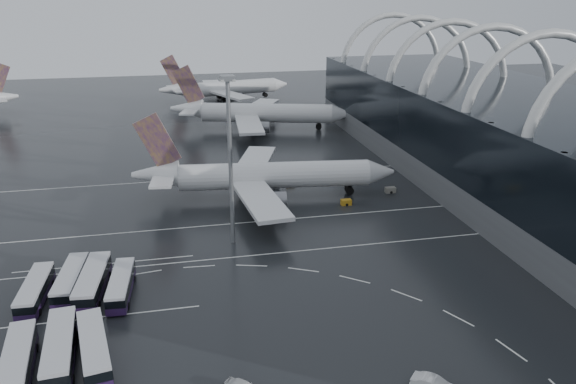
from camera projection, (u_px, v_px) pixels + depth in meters
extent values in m
plane|color=black|center=(252.00, 250.00, 95.04)|extent=(420.00, 420.00, 0.00)
cube|color=#57595C|center=(514.00, 173.00, 124.68)|extent=(42.00, 160.00, 6.00)
cube|color=black|center=(520.00, 129.00, 121.25)|extent=(42.00, 160.00, 14.00)
torus|color=silver|center=(539.00, 118.00, 108.64)|extent=(33.80, 1.80, 33.80)
torus|color=silver|center=(487.00, 100.00, 126.09)|extent=(33.80, 1.80, 33.80)
torus|color=silver|center=(447.00, 87.00, 143.53)|extent=(33.80, 1.80, 33.80)
torus|color=silver|center=(416.00, 76.00, 160.97)|extent=(33.80, 1.80, 33.80)
torus|color=silver|center=(391.00, 67.00, 178.42)|extent=(33.80, 1.80, 33.80)
cube|color=white|center=(254.00, 255.00, 93.20)|extent=(120.00, 0.25, 0.01)
cube|color=white|center=(243.00, 223.00, 106.06)|extent=(120.00, 0.25, 0.01)
cube|color=white|center=(226.00, 177.00, 131.76)|extent=(120.00, 0.25, 0.01)
cube|color=white|center=(95.00, 318.00, 75.59)|extent=(28.00, 0.25, 0.01)
cube|color=white|center=(105.00, 264.00, 90.28)|extent=(28.00, 0.25, 0.01)
cylinder|color=silver|center=(275.00, 175.00, 117.63)|extent=(40.02, 10.09, 5.51)
cone|color=silver|center=(380.00, 172.00, 119.67)|extent=(6.30, 6.13, 5.51)
cone|color=silver|center=(155.00, 174.00, 115.09)|extent=(10.07, 6.57, 5.51)
cube|color=#371762|center=(157.00, 141.00, 112.76)|extent=(9.15, 1.63, 11.67)
cube|color=silver|center=(165.00, 174.00, 115.26)|extent=(6.23, 17.47, 0.47)
cube|color=silver|center=(259.00, 198.00, 106.39)|extent=(8.81, 24.25, 0.76)
cube|color=silver|center=(254.00, 162.00, 128.58)|extent=(13.90, 24.61, 0.76)
cylinder|color=slate|center=(273.00, 200.00, 110.34)|extent=(5.56, 3.81, 3.23)
cylinder|color=slate|center=(268.00, 173.00, 126.31)|extent=(5.56, 3.81, 3.23)
cube|color=black|center=(257.00, 193.00, 118.59)|extent=(12.02, 7.36, 2.09)
cylinder|color=silver|center=(267.00, 113.00, 174.63)|extent=(40.51, 16.72, 5.82)
cone|color=silver|center=(342.00, 114.00, 173.20)|extent=(7.39, 7.25, 5.82)
cone|color=silver|center=(187.00, 109.00, 175.84)|extent=(11.25, 8.36, 5.82)
cube|color=#371762|center=(188.00, 85.00, 173.23)|extent=(9.46, 3.24, 12.34)
cube|color=silver|center=(193.00, 109.00, 175.72)|extent=(9.31, 18.61, 0.50)
cube|color=silver|center=(249.00, 124.00, 163.33)|extent=(8.74, 25.51, 0.80)
cube|color=silver|center=(259.00, 107.00, 186.84)|extent=(17.97, 25.46, 0.80)
cylinder|color=slate|center=(260.00, 127.00, 167.05)|extent=(6.25, 4.80, 3.41)
cylinder|color=slate|center=(267.00, 114.00, 183.99)|extent=(6.25, 4.80, 3.41)
cube|color=black|center=(254.00, 125.00, 176.26)|extent=(13.34, 9.49, 2.21)
cylinder|color=silver|center=(230.00, 88.00, 220.22)|extent=(37.19, 12.79, 5.49)
cone|color=silver|center=(280.00, 84.00, 228.28)|extent=(6.67, 6.53, 5.49)
cone|color=silver|center=(172.00, 89.00, 211.12)|extent=(10.39, 7.29, 5.49)
cube|color=#371762|center=(173.00, 70.00, 209.08)|extent=(9.05, 2.39, 11.65)
cube|color=silver|center=(177.00, 89.00, 211.84)|extent=(7.61, 17.56, 0.47)
cube|color=silver|center=(231.00, 95.00, 208.81)|extent=(15.56, 24.36, 0.76)
cube|color=silver|center=(212.00, 85.00, 229.16)|extent=(6.79, 23.73, 0.76)
cylinder|color=slate|center=(235.00, 97.00, 213.32)|extent=(5.75, 4.20, 3.22)
cylinder|color=slate|center=(222.00, 90.00, 227.97)|extent=(5.75, 4.20, 3.22)
cube|color=black|center=(221.00, 98.00, 220.09)|extent=(12.36, 8.23, 2.08)
cone|color=silver|center=(4.00, 97.00, 197.12)|extent=(10.37, 7.92, 5.32)
cube|color=#2D143E|center=(36.00, 296.00, 79.36)|extent=(3.28, 12.48, 1.05)
cube|color=black|center=(35.00, 288.00, 78.97)|extent=(3.32, 12.24, 1.24)
cube|color=silver|center=(34.00, 283.00, 78.68)|extent=(3.28, 12.48, 0.43)
cylinder|color=black|center=(40.00, 312.00, 76.04)|extent=(0.37, 0.97, 0.95)
cylinder|color=black|center=(19.00, 314.00, 75.62)|extent=(0.37, 0.97, 0.95)
cylinder|color=black|center=(52.00, 283.00, 83.37)|extent=(0.37, 0.97, 0.95)
cylinder|color=black|center=(34.00, 285.00, 82.95)|extent=(0.37, 0.97, 0.95)
cube|color=#2D143E|center=(72.00, 285.00, 82.00)|extent=(3.86, 12.92, 1.08)
cube|color=black|center=(71.00, 278.00, 81.60)|extent=(3.90, 12.67, 1.27)
cube|color=silver|center=(70.00, 273.00, 81.30)|extent=(3.86, 12.92, 0.44)
cylinder|color=black|center=(75.00, 302.00, 78.51)|extent=(0.42, 1.00, 0.98)
cylinder|color=black|center=(55.00, 303.00, 78.17)|extent=(0.42, 1.00, 0.98)
cylinder|color=black|center=(87.00, 274.00, 86.10)|extent=(0.42, 1.00, 0.98)
cylinder|color=black|center=(69.00, 275.00, 85.76)|extent=(0.42, 1.00, 0.98)
cube|color=#2D143E|center=(93.00, 287.00, 81.44)|extent=(4.19, 13.83, 1.15)
cube|color=black|center=(92.00, 279.00, 81.01)|extent=(4.23, 13.56, 1.36)
cube|color=silver|center=(92.00, 274.00, 80.70)|extent=(4.19, 13.83, 0.47)
cylinder|color=black|center=(98.00, 305.00, 77.70)|extent=(0.46, 1.07, 1.05)
cylinder|color=black|center=(77.00, 306.00, 77.35)|extent=(0.46, 1.07, 1.05)
cylinder|color=black|center=(109.00, 275.00, 85.82)|extent=(0.46, 1.07, 1.05)
cylinder|color=black|center=(90.00, 276.00, 85.47)|extent=(0.46, 1.07, 1.05)
cube|color=#2D143E|center=(122.00, 290.00, 80.86)|extent=(3.53, 12.35, 1.03)
cube|color=black|center=(121.00, 283.00, 80.47)|extent=(3.57, 12.11, 1.22)
cube|color=silver|center=(120.00, 278.00, 80.19)|extent=(3.53, 12.35, 0.42)
cylinder|color=black|center=(128.00, 306.00, 77.54)|extent=(0.39, 0.96, 0.94)
cylinder|color=black|center=(108.00, 307.00, 77.18)|extent=(0.39, 0.96, 0.94)
cylinder|color=black|center=(134.00, 279.00, 84.79)|extent=(0.39, 0.96, 0.94)
cylinder|color=black|center=(116.00, 280.00, 84.43)|extent=(0.39, 0.96, 0.94)
cube|color=#2D143E|center=(19.00, 368.00, 64.10)|extent=(4.18, 13.35, 1.11)
cube|color=black|center=(17.00, 360.00, 63.69)|extent=(4.21, 13.09, 1.31)
cube|color=silver|center=(16.00, 353.00, 63.39)|extent=(4.18, 13.35, 0.45)
cylinder|color=black|center=(36.00, 348.00, 68.40)|extent=(0.45, 1.04, 1.01)
cylinder|color=black|center=(11.00, 352.00, 67.60)|extent=(0.45, 1.04, 1.01)
cube|color=#2D143E|center=(61.00, 355.00, 66.32)|extent=(4.20, 14.05, 1.17)
cube|color=black|center=(59.00, 346.00, 65.88)|extent=(4.24, 13.78, 1.38)
cube|color=silver|center=(58.00, 339.00, 65.56)|extent=(4.20, 14.05, 0.48)
cylinder|color=black|center=(73.00, 379.00, 62.88)|extent=(0.46, 1.09, 1.06)
cylinder|color=black|center=(44.00, 384.00, 62.08)|extent=(0.46, 1.09, 1.06)
cylinder|color=black|center=(77.00, 335.00, 70.85)|extent=(0.46, 1.09, 1.06)
cylinder|color=black|center=(51.00, 339.00, 70.04)|extent=(0.46, 1.09, 1.06)
cube|color=#2D143E|center=(95.00, 354.00, 66.66)|extent=(5.28, 13.46, 1.11)
cube|color=black|center=(94.00, 345.00, 66.24)|extent=(5.29, 13.21, 1.31)
cube|color=silver|center=(93.00, 339.00, 65.94)|extent=(5.28, 13.46, 0.46)
cylinder|color=black|center=(111.00, 375.00, 63.66)|extent=(0.53, 1.06, 1.01)
cylinder|color=black|center=(85.00, 381.00, 62.64)|extent=(0.53, 1.06, 1.01)
cylinder|color=black|center=(104.00, 335.00, 70.95)|extent=(0.53, 1.06, 1.01)
cylinder|color=black|center=(80.00, 340.00, 69.93)|extent=(0.53, 1.06, 1.01)
cylinder|color=gray|center=(231.00, 165.00, 93.25)|extent=(0.70, 0.70, 28.17)
cube|color=gray|center=(227.00, 78.00, 88.31)|extent=(2.21, 2.21, 0.80)
cube|color=silver|center=(227.00, 80.00, 88.41)|extent=(2.01, 2.01, 0.40)
cube|color=#B98118|center=(346.00, 202.00, 114.66)|extent=(2.11, 1.25, 1.15)
cube|color=#B98118|center=(264.00, 213.00, 108.71)|extent=(2.49, 1.47, 1.36)
cube|color=slate|center=(390.00, 190.00, 121.55)|extent=(2.20, 1.30, 1.20)
cube|color=#B98118|center=(290.00, 182.00, 126.67)|extent=(1.89, 1.12, 1.03)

